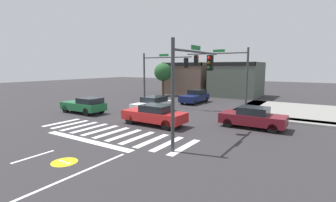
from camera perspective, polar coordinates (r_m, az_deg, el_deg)
name	(u,v)px	position (r m, az deg, el deg)	size (l,w,h in m)	color
ground_plane	(154,120)	(19.44, -3.34, -4.39)	(120.00, 120.00, 0.00)	#302D30
crosswalk_near	(112,133)	(16.12, -12.87, -7.15)	(10.92, 3.00, 0.01)	silver
bike_detector_marking	(64,162)	(12.00, -22.90, -12.92)	(1.13, 1.13, 0.01)	yellow
curb_corner_northeast	(288,111)	(25.23, 26.13, -2.17)	(10.00, 10.60, 0.15)	gray
storefront_row	(213,79)	(37.06, 10.45, 5.11)	(13.75, 6.34, 4.78)	brown
traffic_signal_northwest	(162,70)	(25.17, -1.49, 7.29)	(5.71, 0.32, 5.57)	#383A3D
traffic_signal_southeast	(192,74)	(13.44, 5.65, 6.30)	(0.32, 5.44, 5.49)	#383A3D
traffic_signal_northeast	(223,68)	(22.61, 12.64, 7.46)	(5.82, 0.32, 5.76)	#383A3D
car_maroon	(253,117)	(17.76, 19.06, -3.62)	(4.26, 1.82, 1.45)	maroon
car_white	(153,104)	(22.46, -3.51, -0.76)	(1.87, 4.23, 1.45)	white
car_green	(85,105)	(23.28, -18.79, -0.90)	(4.22, 1.84, 1.45)	#1E6638
car_red	(154,115)	(17.60, -3.19, -3.18)	(4.67, 1.82, 1.48)	red
car_navy	(195,96)	(28.61, 6.34, 1.07)	(1.75, 4.58, 1.49)	#141E4C
roadside_tree	(163,72)	(35.34, -1.16, 6.66)	(2.55, 2.55, 4.67)	#4C3823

